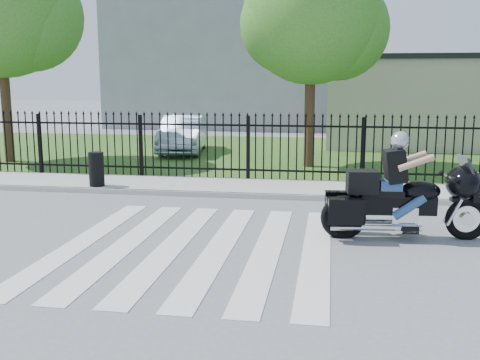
# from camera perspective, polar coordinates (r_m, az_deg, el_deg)

# --- Properties ---
(ground) EXTENTS (120.00, 120.00, 0.00)m
(ground) POSITION_cam_1_polar(r_m,az_deg,el_deg) (9.46, -4.53, -6.82)
(ground) COLOR slate
(ground) RESTS_ON ground
(crosswalk) EXTENTS (5.00, 5.50, 0.01)m
(crosswalk) POSITION_cam_1_polar(r_m,az_deg,el_deg) (9.46, -4.53, -6.78)
(crosswalk) COLOR silver
(crosswalk) RESTS_ON ground
(sidewalk) EXTENTS (40.00, 2.00, 0.12)m
(sidewalk) POSITION_cam_1_polar(r_m,az_deg,el_deg) (14.21, 0.24, -0.75)
(sidewalk) COLOR #ADAAA3
(sidewalk) RESTS_ON ground
(curb) EXTENTS (40.00, 0.12, 0.12)m
(curb) POSITION_cam_1_polar(r_m,az_deg,el_deg) (13.25, -0.44, -1.56)
(curb) COLOR #ADAAA3
(curb) RESTS_ON ground
(grass_strip) EXTENTS (40.00, 12.00, 0.02)m
(grass_strip) POSITION_cam_1_polar(r_m,az_deg,el_deg) (21.08, 3.21, 2.70)
(grass_strip) COLOR #2E521C
(grass_strip) RESTS_ON ground
(iron_fence) EXTENTS (26.00, 0.04, 1.80)m
(iron_fence) POSITION_cam_1_polar(r_m,az_deg,el_deg) (15.06, 0.84, 3.12)
(iron_fence) COLOR black
(iron_fence) RESTS_ON ground
(tree_mid) EXTENTS (4.20, 4.20, 6.78)m
(tree_mid) POSITION_cam_1_polar(r_m,az_deg,el_deg) (17.89, 7.29, 16.24)
(tree_mid) COLOR #382316
(tree_mid) RESTS_ON ground
(building_low) EXTENTS (10.00, 6.00, 3.50)m
(building_low) POSITION_cam_1_polar(r_m,az_deg,el_deg) (25.27, 20.38, 7.30)
(building_low) COLOR #B5AD97
(building_low) RESTS_ON ground
(building_low_roof) EXTENTS (10.20, 6.20, 0.20)m
(building_low_roof) POSITION_cam_1_polar(r_m,az_deg,el_deg) (25.26, 20.65, 11.49)
(building_low_roof) COLOR black
(building_low_roof) RESTS_ON building_low
(building_tall) EXTENTS (15.00, 10.00, 12.00)m
(building_tall) POSITION_cam_1_polar(r_m,az_deg,el_deg) (35.31, 0.77, 15.49)
(building_tall) COLOR gray
(building_tall) RESTS_ON ground
(motorcycle_rider) EXTENTS (2.91, 1.08, 1.93)m
(motorcycle_rider) POSITION_cam_1_polar(r_m,az_deg,el_deg) (10.15, 16.02, -1.41)
(motorcycle_rider) COLOR black
(motorcycle_rider) RESTS_ON ground
(parked_car) EXTENTS (2.02, 4.39, 1.39)m
(parked_car) POSITION_cam_1_polar(r_m,az_deg,el_deg) (21.30, -5.79, 4.66)
(parked_car) COLOR #A2B3CC
(parked_car) RESTS_ON grass_strip
(litter_bin) EXTENTS (0.49, 0.49, 0.85)m
(litter_bin) POSITION_cam_1_polar(r_m,az_deg,el_deg) (14.46, -14.38, 1.08)
(litter_bin) COLOR black
(litter_bin) RESTS_ON sidewalk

